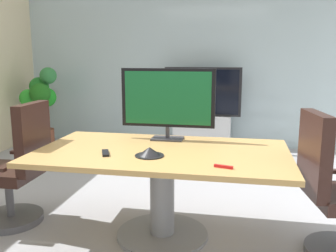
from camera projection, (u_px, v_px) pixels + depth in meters
name	position (u px, v px, depth m)	size (l,w,h in m)	color
ground_plane	(160.00, 226.00, 3.24)	(7.33, 7.33, 0.00)	#99999E
wall_back_glass_partition	(200.00, 64.00, 6.04)	(6.09, 0.10, 2.69)	#9EB2B7
conference_table	(162.00, 172.00, 2.97)	(2.00, 1.13, 0.74)	#B2894C
office_chair_left	(17.00, 174.00, 3.23)	(0.60, 0.58, 1.09)	#4C4C51
office_chair_right	(335.00, 198.00, 2.68)	(0.63, 0.61, 1.09)	#4C4C51
tv_monitor	(168.00, 100.00, 3.25)	(0.84, 0.18, 0.64)	#333338
wall_display_unit	(202.00, 122.00, 5.85)	(1.20, 0.36, 1.31)	#B7BABC
potted_plant	(41.00, 101.00, 5.93)	(0.56, 0.63, 1.30)	brown
conference_phone	(149.00, 152.00, 2.75)	(0.22, 0.22, 0.07)	black
remote_control	(105.00, 153.00, 2.81)	(0.05, 0.17, 0.02)	black
whiteboard_marker	(224.00, 167.00, 2.46)	(0.13, 0.02, 0.02)	red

